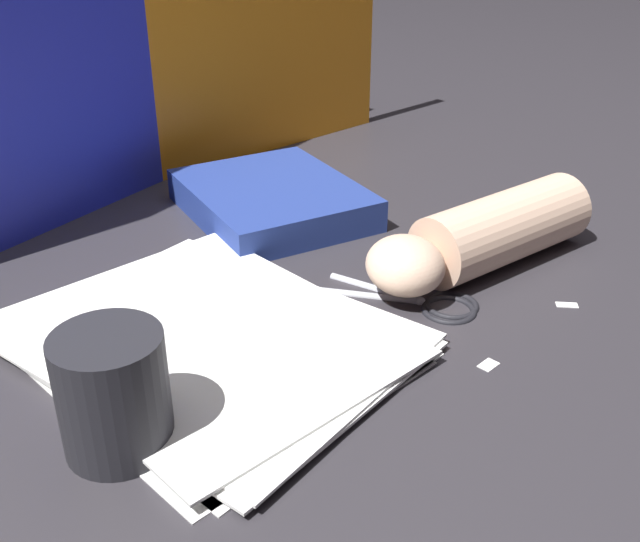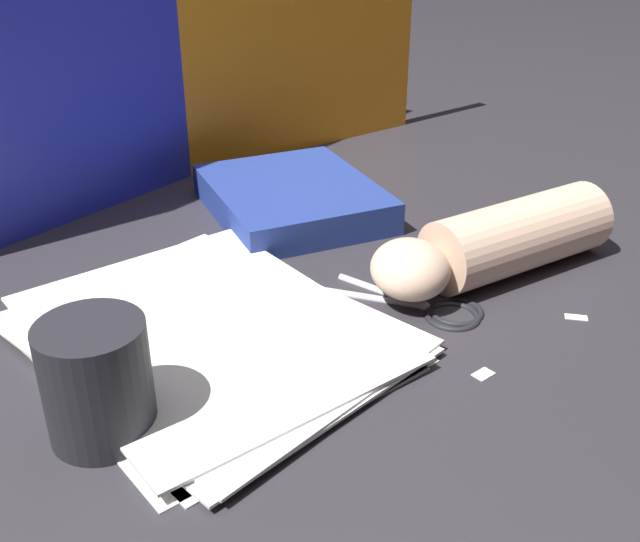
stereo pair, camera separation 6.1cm
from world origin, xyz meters
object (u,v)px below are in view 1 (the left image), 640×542
object	(u,v)px
paper_stack	(209,340)
scissors	(428,300)
mug	(113,393)
book_closed	(272,200)
hand_forearm	(483,236)

from	to	relation	value
paper_stack	scissors	xyz separation A→B (m)	(0.21, -0.11, -0.00)
mug	book_closed	bearing A→B (deg)	29.53
book_closed	hand_forearm	size ratio (longest dim) A/B	0.94
paper_stack	scissors	distance (m)	0.24
book_closed	mug	bearing A→B (deg)	-150.47
hand_forearm	paper_stack	bearing A→B (deg)	160.50
scissors	paper_stack	bearing A→B (deg)	151.30
paper_stack	scissors	world-z (taller)	paper_stack
book_closed	paper_stack	bearing A→B (deg)	-146.57
paper_stack	book_closed	bearing A→B (deg)	33.43
paper_stack	scissors	bearing A→B (deg)	-28.70
paper_stack	book_closed	distance (m)	0.32
hand_forearm	mug	distance (m)	0.46
scissors	hand_forearm	xyz separation A→B (m)	(0.11, 0.00, 0.04)
paper_stack	mug	world-z (taller)	mug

